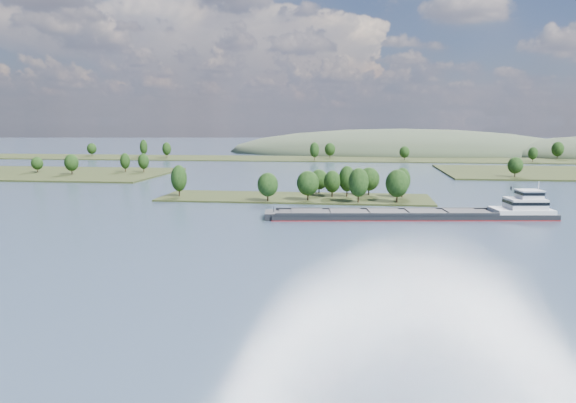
# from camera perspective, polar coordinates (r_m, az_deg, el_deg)

# --- Properties ---
(ground) EXTENTS (1800.00, 1800.00, 0.00)m
(ground) POSITION_cam_1_polar(r_m,az_deg,el_deg) (150.61, -1.94, -2.77)
(ground) COLOR #324156
(ground) RESTS_ON ground
(tree_island) EXTENTS (100.00, 31.15, 13.31)m
(tree_island) POSITION_cam_1_polar(r_m,az_deg,el_deg) (206.61, 2.81, 1.29)
(tree_island) COLOR #262E14
(tree_island) RESTS_ON ground
(back_shoreline) EXTENTS (900.00, 60.00, 15.08)m
(back_shoreline) POSITION_cam_1_polar(r_m,az_deg,el_deg) (426.90, 5.24, 4.36)
(back_shoreline) COLOR #262E14
(back_shoreline) RESTS_ON ground
(hill_west) EXTENTS (320.00, 160.00, 44.00)m
(hill_west) POSITION_cam_1_polar(r_m,az_deg,el_deg) (527.91, 11.33, 4.88)
(hill_west) COLOR #39452F
(hill_west) RESTS_ON ground
(cargo_barge) EXTENTS (86.23, 21.76, 11.58)m
(cargo_barge) POSITION_cam_1_polar(r_m,az_deg,el_deg) (171.74, 14.24, -1.17)
(cargo_barge) COLOR black
(cargo_barge) RESTS_ON ground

